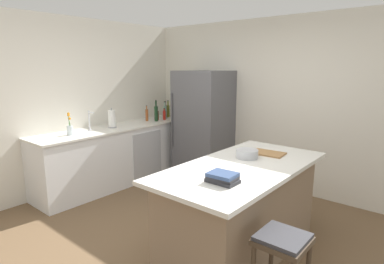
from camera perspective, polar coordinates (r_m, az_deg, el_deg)
The scene contains 20 objects.
ground_plane at distance 3.64m, azimuth -1.50°, elevation -19.50°, with size 7.20×7.20×0.00m, color brown.
wall_rear at distance 5.05m, azimuth 15.63°, elevation 4.64°, with size 6.00×0.10×2.60m, color silver.
wall_left at distance 5.11m, azimuth -22.68°, elevation 4.25°, with size 0.10×6.00×2.60m, color silver.
counter_run_left at distance 5.35m, azimuth -13.00°, elevation -3.97°, with size 0.68×2.74×0.93m.
kitchen_island at distance 3.34m, azimuth 8.80°, elevation -13.40°, with size 0.97×1.96×0.93m.
refrigerator at distance 5.38m, azimuth 2.03°, elevation 1.22°, with size 0.83×0.74×1.81m.
bar_stool at distance 2.60m, azimuth 15.78°, elevation -19.71°, with size 0.36×0.36×0.67m.
sink_faucet at distance 5.00m, azimuth -17.81°, elevation 2.00°, with size 0.15×0.05×0.30m.
flower_vase at distance 4.79m, azimuth -21.01°, elevation 0.62°, with size 0.08×0.08×0.32m.
paper_towel_roll at distance 5.18m, azimuth -14.14°, elevation 2.25°, with size 0.14×0.14×0.31m.
olive_oil_bottle at distance 6.09m, azimuth -4.30°, elevation 3.86°, with size 0.06×0.06×0.31m.
whiskey_bottle at distance 6.03m, azimuth -4.83°, elevation 3.74°, with size 0.07×0.07×0.31m.
gin_bottle at distance 5.89m, azimuth -4.85°, elevation 3.60°, with size 0.07×0.07×0.31m.
hot_sauce_bottle at distance 5.78m, azimuth -4.97°, elevation 3.06°, with size 0.05×0.05×0.21m.
syrup_bottle at distance 5.78m, azimuth -6.30°, elevation 3.04°, with size 0.07×0.07×0.21m.
wine_bottle at distance 5.64m, azimuth -6.43°, elevation 3.39°, with size 0.06×0.06×0.37m.
vinegar_bottle at distance 5.68m, azimuth -8.07°, elevation 3.06°, with size 0.05×0.05×0.28m.
cookbook_stack at distance 2.69m, azimuth 5.47°, elevation -8.13°, with size 0.26×0.20×0.08m.
mixing_bowl at distance 3.42m, azimuth 9.82°, elevation -3.87°, with size 0.23×0.23×0.09m.
cutting_board at distance 3.62m, azimuth 13.41°, elevation -3.70°, with size 0.37×0.26×0.02m.
Camera 1 is at (2.07, -2.32, 1.88)m, focal length 29.84 mm.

